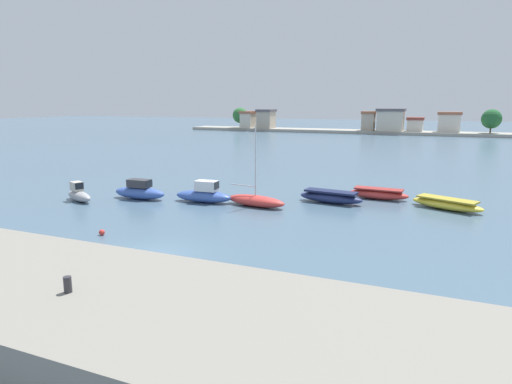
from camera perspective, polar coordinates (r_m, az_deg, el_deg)
name	(u,v)px	position (r m, az deg, el deg)	size (l,w,h in m)	color
ground_plane	(153,255)	(24.62, -13.07, -7.89)	(400.00, 400.00, 0.00)	#476075
seawall_embankment	(33,295)	(19.20, -26.75, -11.75)	(88.79, 7.83, 1.71)	gray
mooring_bollard	(68,284)	(16.55, -23.01, -10.87)	(0.27, 0.27, 0.56)	#2D2D33
moored_boat_0	(79,195)	(39.57, -21.77, -0.30)	(3.76, 2.37, 1.59)	#9E9EA3
moored_boat_1	(140,192)	(38.82, -14.71, 0.06)	(4.79, 1.77, 1.67)	#3856A8
moored_boat_2	(204,195)	(36.55, -6.69, -0.33)	(4.98, 1.94, 1.80)	#3856A8
moored_boat_3	(256,200)	(34.92, -0.03, -1.10)	(5.26, 2.33, 6.32)	#C63833
moored_boat_4	(331,197)	(36.59, 9.57, -0.65)	(5.42, 2.08, 1.01)	navy
moored_boat_5	(378,194)	(38.97, 15.43, -0.23)	(5.02, 1.73, 0.91)	#C63833
moored_boat_6	(447,204)	(36.93, 23.28, -1.43)	(5.63, 3.60, 0.86)	yellow
mooring_buoy_0	(460,201)	(39.98, 24.75, -1.01)	(0.30, 0.30, 0.30)	yellow
mooring_buoy_1	(102,232)	(29.02, -19.17, -4.91)	(0.36, 0.36, 0.36)	red
distant_shoreline	(371,125)	(122.86, 14.49, 8.26)	(113.62, 8.06, 6.61)	#9E998C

